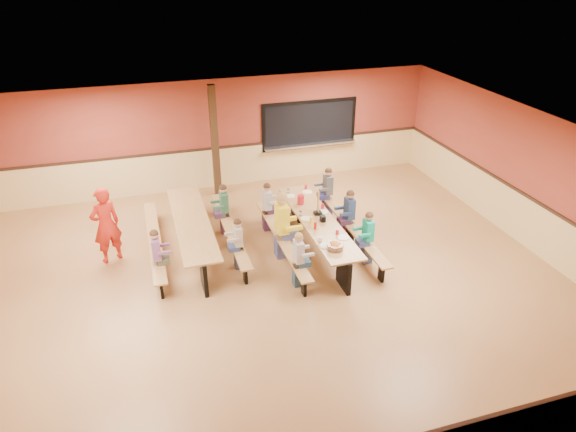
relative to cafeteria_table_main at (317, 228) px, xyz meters
name	(u,v)px	position (x,y,z in m)	size (l,w,h in m)	color
ground	(266,282)	(-1.42, -0.93, -0.53)	(12.00, 12.00, 0.00)	#946338
room_envelope	(266,253)	(-1.42, -0.93, 0.16)	(12.04, 10.04, 3.02)	brown
kitchen_pass_through	(309,127)	(1.18, 4.03, 0.96)	(2.78, 0.28, 1.38)	black
structural_post	(215,142)	(-1.62, 3.47, 0.97)	(0.18, 0.18, 3.00)	#321F10
cafeteria_table_main	(317,228)	(0.00, 0.00, 0.00)	(1.91, 3.70, 0.74)	#A47641
cafeteria_table_second	(192,229)	(-2.65, 0.74, 0.00)	(1.91, 3.70, 0.74)	#A47641
seated_child_white_left	(299,260)	(-0.83, -1.20, 0.06)	(0.35, 0.29, 1.17)	#B9B7BE
seated_adult_yellow	(282,226)	(-0.83, -0.05, 0.22)	(0.50, 0.41, 1.49)	yellow
seated_child_grey_left	(267,207)	(-0.83, 1.19, 0.07)	(0.36, 0.29, 1.18)	#B1B1B1
seated_child_teal_right	(368,238)	(0.83, -0.82, 0.07)	(0.36, 0.29, 1.18)	#0F9374
seated_child_navy_right	(349,216)	(0.83, 0.18, 0.09)	(0.38, 0.31, 1.23)	navy
seated_child_char_right	(328,192)	(0.83, 1.54, 0.09)	(0.38, 0.31, 1.23)	#4C4F55
seated_child_purple_sec	(157,257)	(-3.47, -0.31, 0.07)	(0.36, 0.29, 1.19)	#79496E
seated_child_green_sec	(224,209)	(-1.82, 1.33, 0.08)	(0.37, 0.30, 1.22)	#2E6143
seated_child_tan_sec	(238,244)	(-1.82, -0.23, 0.04)	(0.33, 0.27, 1.13)	#B2A68F
standing_woman	(106,225)	(-4.40, 0.85, 0.33)	(0.62, 0.41, 1.71)	red
punch_pitcher	(301,200)	(-0.12, 0.84, 0.32)	(0.16, 0.16, 0.22)	red
chip_bowl	(335,246)	(-0.09, -1.27, 0.29)	(0.32, 0.32, 0.15)	orange
napkin_dispenser	(323,218)	(0.08, -0.10, 0.28)	(0.10, 0.14, 0.13)	black
condiment_mustard	(311,220)	(-0.21, -0.15, 0.30)	(0.06, 0.06, 0.17)	yellow
condiment_ketchup	(315,226)	(-0.20, -0.39, 0.30)	(0.06, 0.06, 0.17)	#B2140F
table_paddle	(318,209)	(0.09, 0.24, 0.35)	(0.16, 0.16, 0.56)	black
place_settings	(318,217)	(0.00, 0.00, 0.27)	(0.65, 3.30, 0.11)	beige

